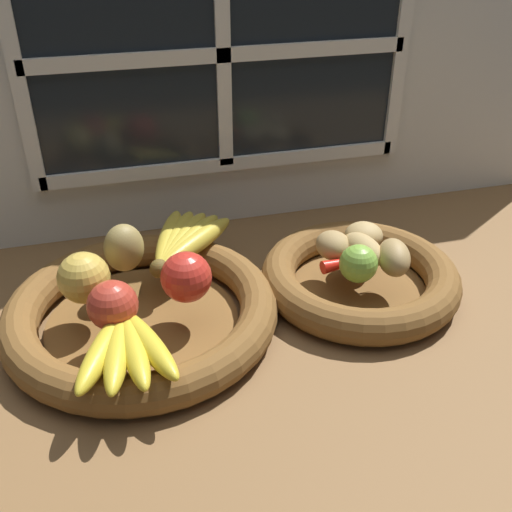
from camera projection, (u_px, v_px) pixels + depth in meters
ground_plane at (268, 313)px, 90.09cm from camera, size 140.00×90.00×3.00cm
back_wall at (221, 71)px, 99.21cm from camera, size 140.00×4.60×55.00cm
fruit_bowl_left at (142, 313)px, 83.51cm from camera, size 38.79×38.79×5.32cm
fruit_bowl_right at (360, 279)px, 91.05cm from camera, size 30.65×30.65×5.32cm
apple_red_right at (186, 277)px, 79.94cm from camera, size 7.04×7.04×7.04cm
apple_red_front at (113, 305)px, 74.85cm from camera, size 6.56×6.56×6.56cm
apple_golden_left at (84, 278)px, 79.70cm from camera, size 7.14×7.14×7.14cm
pear_brown at (124, 248)px, 86.26cm from camera, size 8.07×7.91×7.38cm
banana_bunch_front at (125, 347)px, 70.70cm from camera, size 13.64×16.57×2.94cm
banana_bunch_back at (182, 240)px, 92.39cm from camera, size 15.69×18.94×3.12cm
potato_large at (364, 251)px, 88.41cm from camera, size 6.36×9.01×4.41cm
potato_back at (364, 236)px, 92.68cm from camera, size 6.89×6.68×4.12cm
potato_small at (394, 257)px, 86.30cm from camera, size 6.40×8.38×4.96cm
potato_oblong at (333, 245)px, 90.01cm from camera, size 6.13×6.78×4.20cm
lime_near at (358, 264)px, 84.23cm from camera, size 5.58×5.58×5.58cm
chili_pepper at (356, 260)px, 88.36cm from camera, size 11.36×3.34×2.05cm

